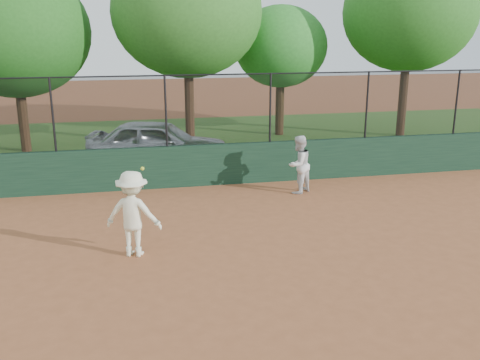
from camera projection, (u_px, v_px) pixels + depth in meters
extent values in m
plane|color=#9C5632|center=(222.00, 277.00, 9.88)|extent=(80.00, 80.00, 0.00)
cube|color=#1A3925|center=(185.00, 166.00, 15.36)|extent=(26.00, 0.20, 1.20)
cube|color=#2A5219|center=(169.00, 144.00, 21.16)|extent=(36.00, 12.00, 0.01)
imported|color=#AEB4B8|center=(158.00, 144.00, 17.46)|extent=(4.92, 3.00, 1.56)
imported|color=silver|center=(299.00, 165.00, 14.70)|extent=(0.99, 0.96, 1.61)
imported|color=white|center=(133.00, 214.00, 10.61)|extent=(1.28, 0.99, 1.75)
sphere|color=#BFD42F|center=(142.00, 169.00, 9.99)|extent=(0.07, 0.07, 0.07)
cube|color=black|center=(184.00, 111.00, 14.92)|extent=(26.00, 0.02, 2.00)
cylinder|color=black|center=(183.00, 75.00, 14.65)|extent=(26.00, 0.04, 0.04)
cylinder|color=black|center=(53.00, 115.00, 14.22)|extent=(0.06, 0.06, 2.00)
cylinder|color=black|center=(166.00, 111.00, 14.82)|extent=(0.06, 0.06, 2.00)
cylinder|color=black|center=(270.00, 108.00, 15.42)|extent=(0.06, 0.06, 2.00)
cylinder|color=black|center=(367.00, 105.00, 16.01)|extent=(0.06, 0.06, 2.00)
cylinder|color=black|center=(456.00, 102.00, 16.61)|extent=(0.06, 0.06, 2.00)
cylinder|color=#442A17|center=(24.00, 121.00, 19.60)|extent=(0.36, 0.36, 2.24)
ellipsoid|color=#1F5819|center=(13.00, 32.00, 18.73)|extent=(5.32, 4.84, 4.59)
cylinder|color=#462B19|center=(190.00, 109.00, 20.46)|extent=(0.36, 0.36, 2.85)
ellipsoid|color=#2C6620|center=(187.00, 12.00, 19.49)|extent=(5.52, 5.02, 4.77)
cylinder|color=#3D2814|center=(280.00, 109.00, 22.70)|extent=(0.36, 0.36, 2.19)
ellipsoid|color=#287124|center=(281.00, 46.00, 21.99)|extent=(3.86, 3.51, 3.34)
cylinder|color=#402716|center=(403.00, 101.00, 22.33)|extent=(0.36, 0.36, 2.92)
ellipsoid|color=#25611B|center=(410.00, 12.00, 21.35)|extent=(5.43, 4.94, 4.69)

